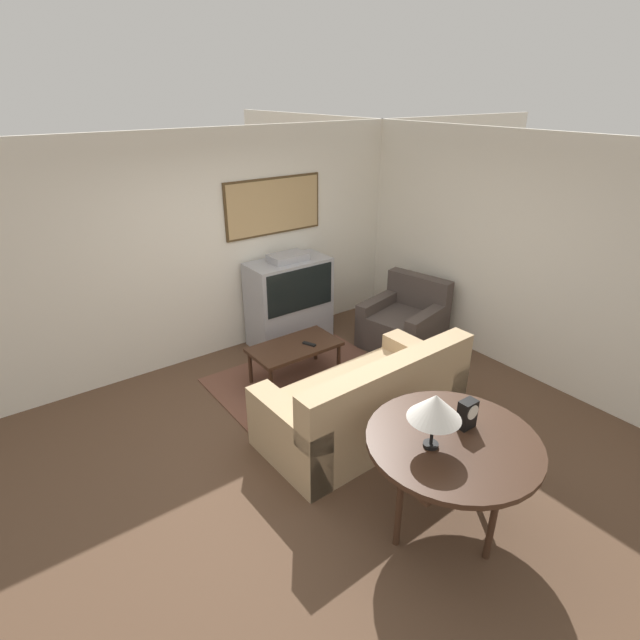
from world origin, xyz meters
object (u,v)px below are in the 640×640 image
Objects in this scene: tv at (289,301)px; coffee_table at (295,349)px; table_lamp at (435,407)px; console_table at (453,447)px; mantel_clock at (467,414)px; armchair at (404,324)px; couch at (365,404)px.

coffee_table is (-0.49, -0.85, -0.18)m from tv.
tv is 1.00m from coffee_table.
console_table is at bearing -15.27° from table_lamp.
tv reaches higher than mantel_clock.
tv is 3.37m from console_table.
console_table is 2.96× the size of table_lamp.
coffee_table is 4.50× the size of mantel_clock.
console_table is at bearing -51.80° from armchair.
table_lamp is (-0.43, -2.38, 0.73)m from coffee_table.
mantel_clock is at bearing -99.52° from tv.
armchair reaches higher than console_table.
table_lamp reaches higher than couch.
coffee_table is (-0.00, 1.22, 0.07)m from couch.
couch is 1.48m from table_lamp.
table_lamp is at bearing -55.14° from armchair.
armchair is 4.72× the size of mantel_clock.
tv is 2.84× the size of table_lamp.
couch reaches higher than console_table.
mantel_clock is (-0.05, -1.17, 0.59)m from couch.
mantel_clock is at bearing 15.06° from console_table.
couch is at bearing -103.27° from tv.
mantel_clock is (0.38, -0.00, -0.22)m from table_lamp.
tv reaches higher than couch.
console_table reaches higher than coffee_table.
armchair is 1.65m from coffee_table.
mantel_clock is (-0.54, -3.24, 0.34)m from tv.
tv is at bearing -142.50° from armchair.
table_lamp reaches higher than coffee_table.
couch reaches higher than armchair.
mantel_clock reaches higher than couch.
tv is 5.38× the size of mantel_clock.
couch is at bearing 87.34° from mantel_clock.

